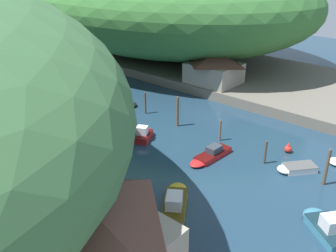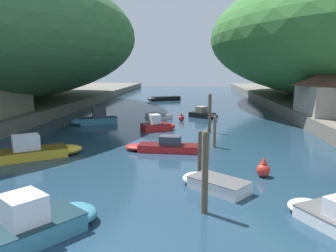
{
  "view_description": "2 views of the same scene",
  "coord_description": "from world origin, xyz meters",
  "px_view_note": "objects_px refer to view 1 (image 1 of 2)",
  "views": [
    {
      "loc": [
        -25.8,
        -2.41,
        17.95
      ],
      "look_at": [
        2.01,
        21.91,
        0.83
      ],
      "focal_mm": 40.0,
      "sensor_mm": 36.0,
      "label": 1
    },
    {
      "loc": [
        2.7,
        -7.44,
        5.9
      ],
      "look_at": [
        0.33,
        21.72,
        0.64
      ],
      "focal_mm": 35.0,
      "sensor_mm": 36.0,
      "label": 2
    }
  ],
  "objects_px": {
    "boat_cabin_cruiser": "(175,202)",
    "channel_buoy_far": "(122,116)",
    "boat_near_quay": "(88,120)",
    "boat_mid_channel": "(123,104)",
    "waterfront_building": "(75,245)",
    "right_bank_cottage": "(214,66)",
    "boat_open_rowboat": "(143,134)",
    "boat_red_skiff": "(295,168)",
    "boat_far_right_bank": "(72,149)",
    "boat_far_upstream": "(326,226)",
    "boat_yellow_tender": "(210,155)",
    "channel_buoy_near": "(288,148)"
  },
  "relations": [
    {
      "from": "right_bank_cottage",
      "to": "boat_red_skiff",
      "type": "distance_m",
      "value": 22.37
    },
    {
      "from": "boat_mid_channel",
      "to": "boat_open_rowboat",
      "type": "bearing_deg",
      "value": 8.02
    },
    {
      "from": "channel_buoy_near",
      "to": "boat_open_rowboat",
      "type": "bearing_deg",
      "value": 118.88
    },
    {
      "from": "boat_near_quay",
      "to": "boat_yellow_tender",
      "type": "height_order",
      "value": "boat_yellow_tender"
    },
    {
      "from": "boat_mid_channel",
      "to": "boat_far_upstream",
      "type": "xyz_separation_m",
      "value": [
        -6.6,
        -28.27,
        0.1
      ]
    },
    {
      "from": "boat_yellow_tender",
      "to": "right_bank_cottage",
      "type": "bearing_deg",
      "value": -52.81
    },
    {
      "from": "right_bank_cottage",
      "to": "channel_buoy_near",
      "type": "xyz_separation_m",
      "value": [
        -9.96,
        -15.96,
        -3.24
      ]
    },
    {
      "from": "boat_near_quay",
      "to": "boat_mid_channel",
      "type": "distance_m",
      "value": 5.72
    },
    {
      "from": "boat_cabin_cruiser",
      "to": "boat_red_skiff",
      "type": "height_order",
      "value": "boat_cabin_cruiser"
    },
    {
      "from": "waterfront_building",
      "to": "boat_near_quay",
      "type": "relative_size",
      "value": 2.32
    },
    {
      "from": "boat_near_quay",
      "to": "boat_red_skiff",
      "type": "xyz_separation_m",
      "value": [
        5.41,
        -22.95,
        0.07
      ]
    },
    {
      "from": "boat_cabin_cruiser",
      "to": "boat_far_upstream",
      "type": "bearing_deg",
      "value": -7.8
    },
    {
      "from": "boat_cabin_cruiser",
      "to": "boat_far_right_bank",
      "type": "bearing_deg",
      "value": 146.74
    },
    {
      "from": "boat_near_quay",
      "to": "boat_far_right_bank",
      "type": "height_order",
      "value": "boat_far_right_bank"
    },
    {
      "from": "boat_near_quay",
      "to": "channel_buoy_near",
      "type": "bearing_deg",
      "value": -112.38
    },
    {
      "from": "boat_cabin_cruiser",
      "to": "boat_red_skiff",
      "type": "distance_m",
      "value": 12.16
    },
    {
      "from": "boat_cabin_cruiser",
      "to": "channel_buoy_far",
      "type": "bearing_deg",
      "value": 116.47
    },
    {
      "from": "boat_cabin_cruiser",
      "to": "channel_buoy_near",
      "type": "xyz_separation_m",
      "value": [
        14.09,
        -2.73,
        -0.05
      ]
    },
    {
      "from": "boat_near_quay",
      "to": "channel_buoy_near",
      "type": "xyz_separation_m",
      "value": [
        8.32,
        -20.92,
        0.2
      ]
    },
    {
      "from": "boat_mid_channel",
      "to": "boat_yellow_tender",
      "type": "xyz_separation_m",
      "value": [
        -3.51,
        -16.05,
        -0.06
      ]
    },
    {
      "from": "right_bank_cottage",
      "to": "boat_cabin_cruiser",
      "type": "relative_size",
      "value": 1.25
    },
    {
      "from": "boat_red_skiff",
      "to": "boat_yellow_tender",
      "type": "relative_size",
      "value": 0.69
    },
    {
      "from": "waterfront_building",
      "to": "boat_mid_channel",
      "type": "xyz_separation_m",
      "value": [
        22.06,
        20.93,
        -4.6
      ]
    },
    {
      "from": "boat_cabin_cruiser",
      "to": "channel_buoy_far",
      "type": "distance_m",
      "value": 18.12
    },
    {
      "from": "waterfront_building",
      "to": "boat_near_quay",
      "type": "bearing_deg",
      "value": 51.69
    },
    {
      "from": "boat_open_rowboat",
      "to": "boat_far_upstream",
      "type": "relative_size",
      "value": 0.77
    },
    {
      "from": "boat_far_right_bank",
      "to": "boat_red_skiff",
      "type": "xyz_separation_m",
      "value": [
        11.41,
        -17.77,
        -0.25
      ]
    },
    {
      "from": "boat_red_skiff",
      "to": "boat_far_upstream",
      "type": "relative_size",
      "value": 0.78
    },
    {
      "from": "boat_yellow_tender",
      "to": "channel_buoy_near",
      "type": "height_order",
      "value": "boat_yellow_tender"
    },
    {
      "from": "right_bank_cottage",
      "to": "boat_cabin_cruiser",
      "type": "xyz_separation_m",
      "value": [
        -24.05,
        -13.23,
        -3.19
      ]
    },
    {
      "from": "boat_far_upstream",
      "to": "boat_yellow_tender",
      "type": "bearing_deg",
      "value": 113.51
    },
    {
      "from": "waterfront_building",
      "to": "boat_cabin_cruiser",
      "type": "distance_m",
      "value": 11.76
    },
    {
      "from": "right_bank_cottage",
      "to": "channel_buoy_far",
      "type": "xyz_separation_m",
      "value": [
        -15.18,
        2.57,
        -3.3
      ]
    },
    {
      "from": "boat_far_upstream",
      "to": "channel_buoy_far",
      "type": "bearing_deg",
      "value": 118.88
    },
    {
      "from": "boat_mid_channel",
      "to": "boat_yellow_tender",
      "type": "bearing_deg",
      "value": 24.84
    },
    {
      "from": "boat_far_upstream",
      "to": "channel_buoy_near",
      "type": "distance_m",
      "value": 11.63
    },
    {
      "from": "boat_open_rowboat",
      "to": "boat_red_skiff",
      "type": "height_order",
      "value": "boat_open_rowboat"
    },
    {
      "from": "boat_near_quay",
      "to": "boat_far_right_bank",
      "type": "xyz_separation_m",
      "value": [
        -6.0,
        -5.18,
        0.32
      ]
    },
    {
      "from": "boat_near_quay",
      "to": "boat_mid_channel",
      "type": "bearing_deg",
      "value": -41.67
    },
    {
      "from": "waterfront_building",
      "to": "boat_mid_channel",
      "type": "bearing_deg",
      "value": 43.5
    },
    {
      "from": "boat_red_skiff",
      "to": "boat_open_rowboat",
      "type": "bearing_deg",
      "value": 55.0
    },
    {
      "from": "channel_buoy_far",
      "to": "boat_open_rowboat",
      "type": "bearing_deg",
      "value": -109.26
    },
    {
      "from": "boat_far_right_bank",
      "to": "boat_far_upstream",
      "type": "bearing_deg",
      "value": 168.87
    },
    {
      "from": "boat_open_rowboat",
      "to": "boat_yellow_tender",
      "type": "height_order",
      "value": "boat_open_rowboat"
    },
    {
      "from": "channel_buoy_far",
      "to": "boat_red_skiff",
      "type": "bearing_deg",
      "value": -83.56
    },
    {
      "from": "boat_far_right_bank",
      "to": "boat_far_upstream",
      "type": "height_order",
      "value": "boat_far_right_bank"
    },
    {
      "from": "waterfront_building",
      "to": "boat_far_upstream",
      "type": "bearing_deg",
      "value": -25.41
    },
    {
      "from": "boat_near_quay",
      "to": "boat_far_upstream",
      "type": "bearing_deg",
      "value": -135.88
    },
    {
      "from": "boat_red_skiff",
      "to": "channel_buoy_near",
      "type": "height_order",
      "value": "channel_buoy_near"
    },
    {
      "from": "boat_red_skiff",
      "to": "right_bank_cottage",
      "type": "bearing_deg",
      "value": 3.6
    }
  ]
}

